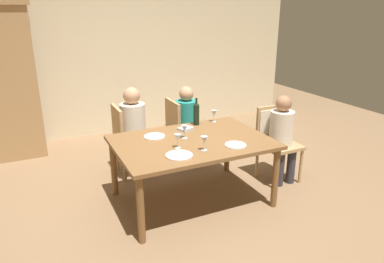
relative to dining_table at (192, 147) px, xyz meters
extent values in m
plane|color=#846647|center=(0.00, 0.00, -0.65)|extent=(10.00, 10.00, 0.00)
cube|color=beige|center=(0.00, 2.77, 0.70)|extent=(6.40, 0.12, 2.70)
cube|color=brown|center=(0.00, 0.00, 0.05)|extent=(1.64, 1.15, 0.04)
cylinder|color=brown|center=(-0.75, -0.50, -0.31)|extent=(0.07, 0.07, 0.68)
cylinder|color=brown|center=(0.75, -0.50, -0.31)|extent=(0.07, 0.07, 0.68)
cylinder|color=brown|center=(-0.75, 0.50, -0.31)|extent=(0.07, 0.07, 0.68)
cylinder|color=brown|center=(0.75, 0.50, -0.31)|extent=(0.07, 0.07, 0.68)
cylinder|color=tan|center=(0.56, 1.14, -0.43)|extent=(0.04, 0.04, 0.44)
cylinder|color=tan|center=(0.56, 0.76, -0.43)|extent=(0.04, 0.04, 0.44)
cylinder|color=tan|center=(0.18, 1.14, -0.43)|extent=(0.04, 0.04, 0.44)
cylinder|color=tan|center=(0.18, 0.76, -0.43)|extent=(0.04, 0.04, 0.44)
cube|color=tan|center=(0.37, 0.95, -0.19)|extent=(0.44, 0.44, 0.04)
cube|color=tan|center=(0.17, 0.95, 0.05)|extent=(0.04, 0.44, 0.44)
cylinder|color=tan|center=(-0.18, 1.14, -0.43)|extent=(0.04, 0.04, 0.44)
cylinder|color=tan|center=(-0.18, 0.76, -0.43)|extent=(0.04, 0.04, 0.44)
cylinder|color=tan|center=(-0.56, 1.14, -0.43)|extent=(0.04, 0.04, 0.44)
cylinder|color=tan|center=(-0.56, 0.76, -0.43)|extent=(0.04, 0.04, 0.44)
cube|color=tan|center=(-0.37, 0.95, -0.19)|extent=(0.44, 0.44, 0.04)
cube|color=tan|center=(-0.57, 0.95, 0.05)|extent=(0.04, 0.44, 0.44)
cylinder|color=tan|center=(1.39, -0.19, -0.43)|extent=(0.04, 0.04, 0.44)
cylinder|color=tan|center=(1.01, -0.19, -0.43)|extent=(0.04, 0.04, 0.44)
cylinder|color=tan|center=(1.39, 0.19, -0.43)|extent=(0.04, 0.04, 0.44)
cylinder|color=tan|center=(1.01, 0.19, -0.43)|extent=(0.04, 0.04, 0.44)
cube|color=tan|center=(1.20, 0.00, -0.19)|extent=(0.44, 0.44, 0.04)
cube|color=tan|center=(1.20, 0.20, 0.05)|extent=(0.44, 0.04, 0.44)
cube|color=beige|center=(1.20, 0.20, 0.07)|extent=(0.40, 0.07, 0.31)
cylinder|color=#33333D|center=(0.50, 1.04, -0.42)|extent=(0.11, 0.11, 0.46)
cylinder|color=#33333D|center=(0.50, 0.87, -0.42)|extent=(0.11, 0.11, 0.46)
cylinder|color=teal|center=(0.37, 0.95, 0.03)|extent=(0.29, 0.29, 0.44)
sphere|color=tan|center=(0.37, 0.95, 0.35)|extent=(0.19, 0.19, 0.19)
cylinder|color=#33333D|center=(-0.22, 1.05, -0.42)|extent=(0.11, 0.11, 0.46)
cylinder|color=#33333D|center=(-0.22, 0.86, -0.42)|extent=(0.11, 0.11, 0.46)
cylinder|color=beige|center=(-0.37, 0.95, 0.05)|extent=(0.31, 0.31, 0.48)
sphere|color=tan|center=(-0.37, 0.95, 0.40)|extent=(0.21, 0.21, 0.21)
cylinder|color=#33333D|center=(1.29, -0.13, -0.42)|extent=(0.10, 0.10, 0.46)
cylinder|color=#33333D|center=(1.12, -0.13, -0.42)|extent=(0.10, 0.10, 0.46)
cylinder|color=beige|center=(1.20, 0.00, 0.03)|extent=(0.29, 0.29, 0.44)
sphere|color=#996B4C|center=(1.20, 0.00, 0.35)|extent=(0.19, 0.19, 0.19)
cylinder|color=black|center=(0.28, 0.47, 0.18)|extent=(0.07, 0.07, 0.22)
sphere|color=black|center=(0.28, 0.47, 0.31)|extent=(0.07, 0.07, 0.07)
cylinder|color=black|center=(0.28, 0.47, 0.36)|extent=(0.03, 0.03, 0.09)
cylinder|color=silver|center=(-0.22, -0.14, 0.08)|extent=(0.06, 0.06, 0.00)
cylinder|color=silver|center=(-0.22, -0.14, 0.11)|extent=(0.01, 0.01, 0.07)
cone|color=silver|center=(-0.22, -0.14, 0.19)|extent=(0.07, 0.07, 0.07)
cylinder|color=silver|center=(-0.01, -0.31, 0.08)|extent=(0.06, 0.06, 0.00)
cylinder|color=silver|center=(-0.01, -0.31, 0.11)|extent=(0.01, 0.01, 0.07)
cone|color=silver|center=(-0.01, -0.31, 0.19)|extent=(0.07, 0.07, 0.07)
cylinder|color=silver|center=(0.53, 0.48, 0.08)|extent=(0.06, 0.06, 0.00)
cylinder|color=silver|center=(0.53, 0.48, 0.11)|extent=(0.01, 0.01, 0.07)
cone|color=silver|center=(0.53, 0.48, 0.19)|extent=(0.07, 0.07, 0.07)
cylinder|color=silver|center=(-0.05, 0.09, 0.08)|extent=(0.06, 0.06, 0.00)
cylinder|color=silver|center=(-0.05, 0.09, 0.11)|extent=(0.01, 0.01, 0.07)
cone|color=silver|center=(-0.05, 0.09, 0.19)|extent=(0.07, 0.07, 0.07)
cylinder|color=white|center=(0.34, -0.34, 0.08)|extent=(0.22, 0.22, 0.01)
cylinder|color=white|center=(-0.30, -0.33, 0.08)|extent=(0.26, 0.26, 0.01)
cylinder|color=white|center=(-0.33, 0.27, 0.08)|extent=(0.23, 0.23, 0.01)
cube|color=#ADC6D6|center=(0.08, 0.34, 0.09)|extent=(0.19, 0.17, 0.03)
camera|label=1|loc=(-1.54, -3.24, 1.42)|focal=33.46mm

